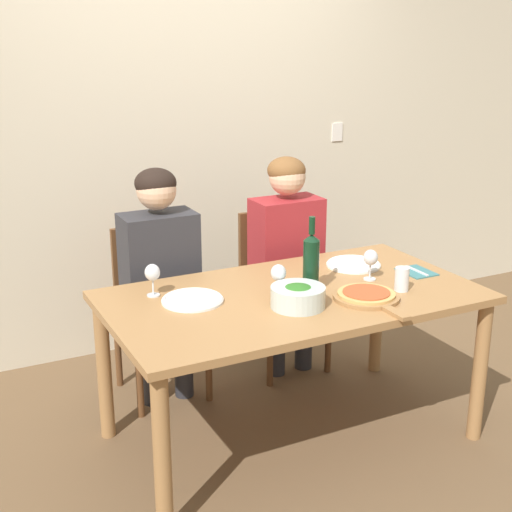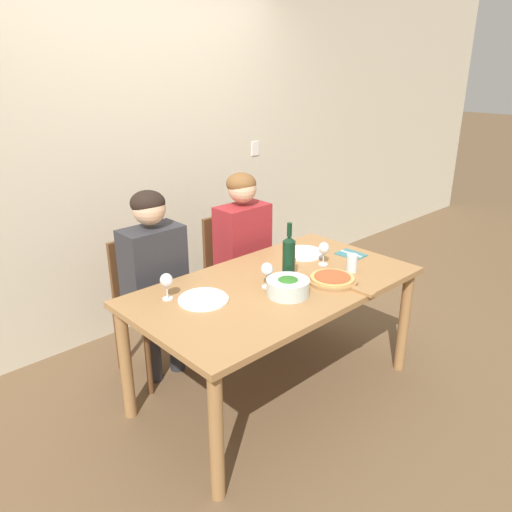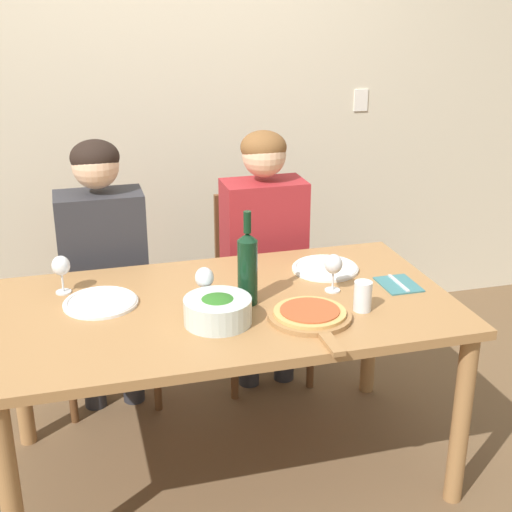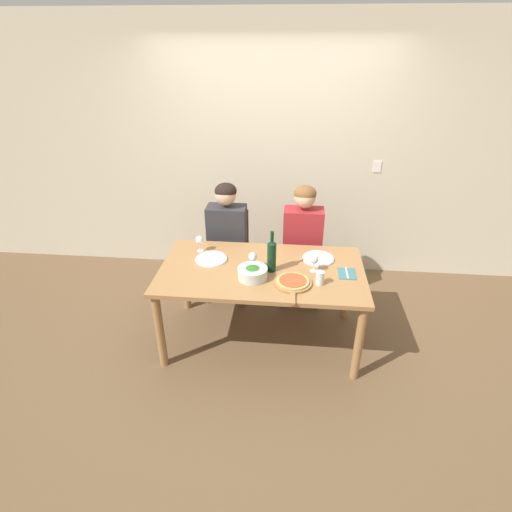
{
  "view_description": "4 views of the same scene",
  "coord_description": "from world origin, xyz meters",
  "px_view_note": "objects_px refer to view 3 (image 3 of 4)",
  "views": [
    {
      "loc": [
        -1.53,
        -2.65,
        1.89
      ],
      "look_at": [
        -0.11,
        0.16,
        0.89
      ],
      "focal_mm": 50.0,
      "sensor_mm": 36.0,
      "label": 1
    },
    {
      "loc": [
        -1.91,
        -1.86,
        1.94
      ],
      "look_at": [
        -0.01,
        0.16,
        0.87
      ],
      "focal_mm": 35.0,
      "sensor_mm": 36.0,
      "label": 2
    },
    {
      "loc": [
        -0.53,
        -2.36,
        1.86
      ],
      "look_at": [
        0.11,
        -0.02,
        0.93
      ],
      "focal_mm": 50.0,
      "sensor_mm": 36.0,
      "label": 3
    },
    {
      "loc": [
        0.22,
        -2.86,
        2.44
      ],
      "look_at": [
        -0.05,
        0.03,
        0.85
      ],
      "focal_mm": 28.0,
      "sensor_mm": 36.0,
      "label": 4
    }
  ],
  "objects_px": {
    "chair_right": "(259,277)",
    "dinner_plate_left": "(101,302)",
    "wine_glass_right": "(333,266)",
    "wine_bottle": "(248,267)",
    "wine_glass_left": "(61,267)",
    "broccoli_bowl": "(218,310)",
    "person_man": "(265,236)",
    "chair_left": "(105,294)",
    "dinner_plate_right": "(325,268)",
    "wine_glass_centre": "(204,279)",
    "pizza_on_board": "(311,316)",
    "fork_on_napkin": "(398,284)",
    "person_woman": "(103,251)",
    "water_tumbler": "(363,296)"
  },
  "relations": [
    {
      "from": "chair_left",
      "to": "person_man",
      "type": "xyz_separation_m",
      "value": [
        0.75,
        -0.11,
        0.25
      ]
    },
    {
      "from": "chair_right",
      "to": "wine_glass_right",
      "type": "height_order",
      "value": "chair_right"
    },
    {
      "from": "person_man",
      "to": "broccoli_bowl",
      "type": "bearing_deg",
      "value": -116.49
    },
    {
      "from": "broccoli_bowl",
      "to": "wine_glass_centre",
      "type": "distance_m",
      "value": 0.16
    },
    {
      "from": "wine_glass_right",
      "to": "wine_glass_centre",
      "type": "relative_size",
      "value": 1.0
    },
    {
      "from": "chair_right",
      "to": "water_tumbler",
      "type": "distance_m",
      "value": 1.01
    },
    {
      "from": "person_man",
      "to": "fork_on_napkin",
      "type": "distance_m",
      "value": 0.77
    },
    {
      "from": "wine_glass_centre",
      "to": "pizza_on_board",
      "type": "bearing_deg",
      "value": -32.75
    },
    {
      "from": "broccoli_bowl",
      "to": "dinner_plate_left",
      "type": "distance_m",
      "value": 0.47
    },
    {
      "from": "dinner_plate_left",
      "to": "dinner_plate_right",
      "type": "relative_size",
      "value": 1.0
    },
    {
      "from": "person_woman",
      "to": "fork_on_napkin",
      "type": "height_order",
      "value": "person_woman"
    },
    {
      "from": "wine_glass_centre",
      "to": "person_man",
      "type": "bearing_deg",
      "value": 57.57
    },
    {
      "from": "broccoli_bowl",
      "to": "wine_glass_left",
      "type": "distance_m",
      "value": 0.66
    },
    {
      "from": "person_woman",
      "to": "wine_bottle",
      "type": "relative_size",
      "value": 3.47
    },
    {
      "from": "broccoli_bowl",
      "to": "water_tumbler",
      "type": "xyz_separation_m",
      "value": [
        0.53,
        -0.04,
        0.01
      ]
    },
    {
      "from": "chair_right",
      "to": "wine_glass_left",
      "type": "distance_m",
      "value": 1.11
    },
    {
      "from": "wine_glass_right",
      "to": "dinner_plate_left",
      "type": "bearing_deg",
      "value": 172.98
    },
    {
      "from": "pizza_on_board",
      "to": "fork_on_napkin",
      "type": "height_order",
      "value": "pizza_on_board"
    },
    {
      "from": "chair_left",
      "to": "wine_glass_centre",
      "type": "height_order",
      "value": "chair_left"
    },
    {
      "from": "wine_bottle",
      "to": "wine_glass_left",
      "type": "bearing_deg",
      "value": 156.99
    },
    {
      "from": "dinner_plate_right",
      "to": "wine_glass_left",
      "type": "height_order",
      "value": "wine_glass_left"
    },
    {
      "from": "chair_right",
      "to": "person_woman",
      "type": "relative_size",
      "value": 0.72
    },
    {
      "from": "broccoli_bowl",
      "to": "wine_glass_right",
      "type": "relative_size",
      "value": 1.59
    },
    {
      "from": "dinner_plate_right",
      "to": "pizza_on_board",
      "type": "distance_m",
      "value": 0.48
    },
    {
      "from": "wine_glass_left",
      "to": "wine_glass_centre",
      "type": "distance_m",
      "value": 0.57
    },
    {
      "from": "chair_right",
      "to": "dinner_plate_right",
      "type": "xyz_separation_m",
      "value": [
        0.13,
        -0.56,
        0.25
      ]
    },
    {
      "from": "wine_glass_right",
      "to": "chair_right",
      "type": "bearing_deg",
      "value": 96.14
    },
    {
      "from": "chair_right",
      "to": "wine_bottle",
      "type": "bearing_deg",
      "value": -108.41
    },
    {
      "from": "person_man",
      "to": "water_tumbler",
      "type": "distance_m",
      "value": 0.86
    },
    {
      "from": "broccoli_bowl",
      "to": "wine_glass_left",
      "type": "relative_size",
      "value": 1.59
    },
    {
      "from": "dinner_plate_left",
      "to": "wine_glass_right",
      "type": "distance_m",
      "value": 0.89
    },
    {
      "from": "wine_bottle",
      "to": "chair_left",
      "type": "bearing_deg",
      "value": 121.48
    },
    {
      "from": "chair_right",
      "to": "dinner_plate_left",
      "type": "xyz_separation_m",
      "value": [
        -0.79,
        -0.66,
        0.25
      ]
    },
    {
      "from": "dinner_plate_right",
      "to": "water_tumbler",
      "type": "relative_size",
      "value": 2.47
    },
    {
      "from": "pizza_on_board",
      "to": "wine_glass_left",
      "type": "distance_m",
      "value": 0.97
    },
    {
      "from": "person_woman",
      "to": "wine_glass_centre",
      "type": "bearing_deg",
      "value": -63.76
    },
    {
      "from": "dinner_plate_right",
      "to": "water_tumbler",
      "type": "bearing_deg",
      "value": -91.11
    },
    {
      "from": "wine_glass_left",
      "to": "fork_on_napkin",
      "type": "bearing_deg",
      "value": -12.19
    },
    {
      "from": "wine_glass_right",
      "to": "wine_glass_centre",
      "type": "bearing_deg",
      "value": -179.68
    },
    {
      "from": "wine_bottle",
      "to": "water_tumbler",
      "type": "xyz_separation_m",
      "value": [
        0.39,
        -0.17,
        -0.09
      ]
    },
    {
      "from": "person_woman",
      "to": "broccoli_bowl",
      "type": "distance_m",
      "value": 0.88
    },
    {
      "from": "person_woman",
      "to": "water_tumbler",
      "type": "relative_size",
      "value": 11.14
    },
    {
      "from": "chair_left",
      "to": "chair_right",
      "type": "xyz_separation_m",
      "value": [
        0.75,
        0.0,
        0.0
      ]
    },
    {
      "from": "pizza_on_board",
      "to": "person_man",
      "type": "bearing_deg",
      "value": 84.53
    },
    {
      "from": "broccoli_bowl",
      "to": "wine_glass_centre",
      "type": "xyz_separation_m",
      "value": [
        -0.01,
        0.15,
        0.06
      ]
    },
    {
      "from": "broccoli_bowl",
      "to": "water_tumbler",
      "type": "height_order",
      "value": "water_tumbler"
    },
    {
      "from": "wine_bottle",
      "to": "wine_glass_left",
      "type": "height_order",
      "value": "wine_bottle"
    },
    {
      "from": "dinner_plate_right",
      "to": "wine_glass_right",
      "type": "bearing_deg",
      "value": -103.42
    },
    {
      "from": "broccoli_bowl",
      "to": "person_man",
      "type": "bearing_deg",
      "value": 63.51
    },
    {
      "from": "wine_glass_centre",
      "to": "fork_on_napkin",
      "type": "xyz_separation_m",
      "value": [
        0.78,
        -0.02,
        -0.1
      ]
    }
  ]
}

